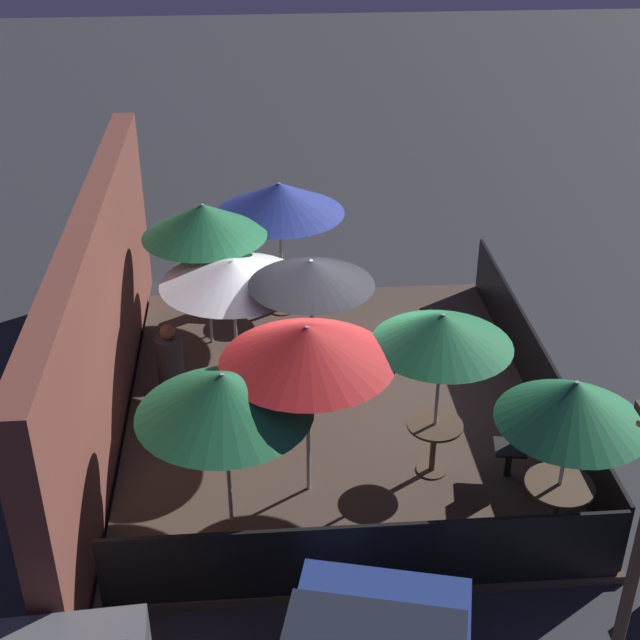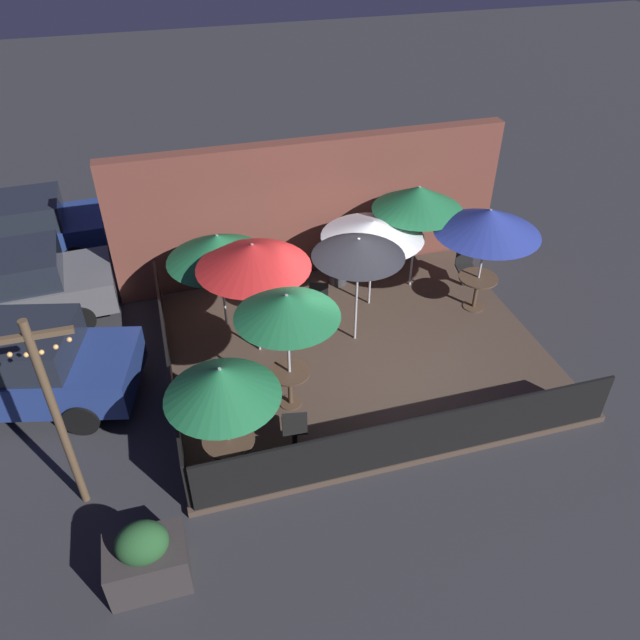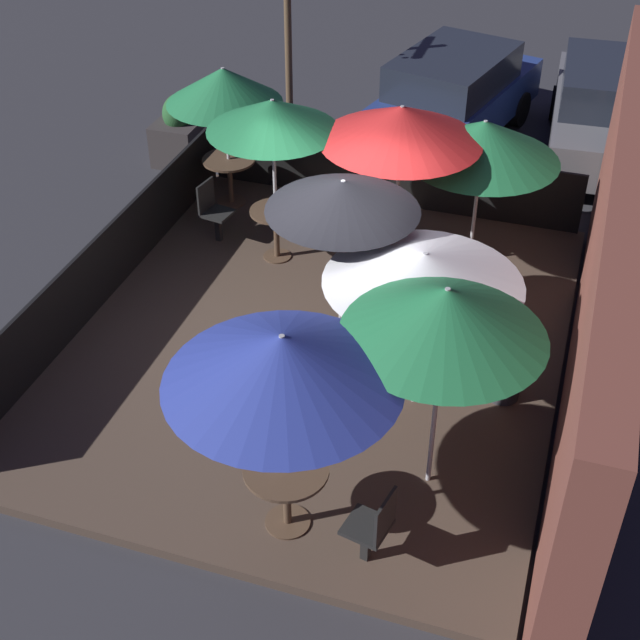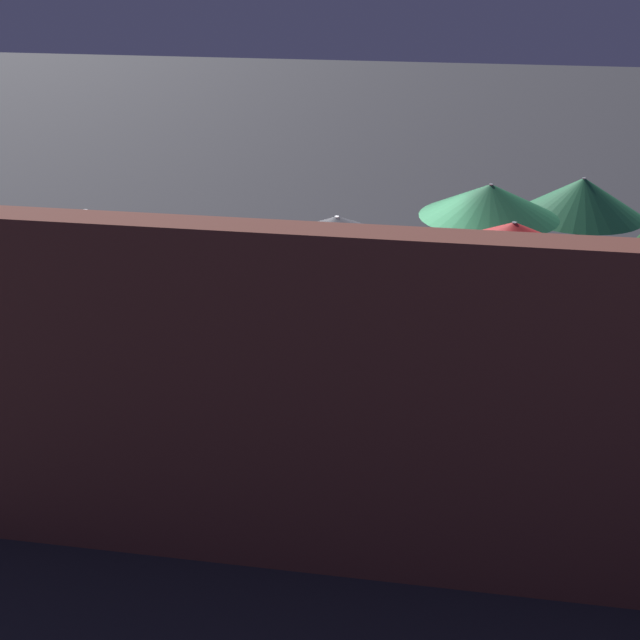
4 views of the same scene
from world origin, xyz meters
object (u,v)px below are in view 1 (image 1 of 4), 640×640
Objects in this scene: dining_table_1 at (434,434)px; patio_umbrella_5 at (232,272)px; patio_chair_0 at (229,282)px; patron_0 at (171,366)px; patio_umbrella_6 at (307,344)px; patio_umbrella_3 at (311,273)px; light_post at (638,557)px; dining_table_0 at (558,494)px; patio_chair_1 at (515,445)px; patio_umbrella_7 at (204,220)px; patio_umbrella_1 at (443,330)px; patio_chair_2 at (262,398)px; patio_umbrella_0 at (574,402)px; dining_table_2 at (282,279)px; patio_umbrella_2 at (280,198)px; patio_umbrella_4 at (223,394)px.

patio_umbrella_5 is at bearing 46.85° from dining_table_1.
patron_0 reaches higher than patio_chair_0.
patio_umbrella_6 is at bearing -66.46° from patio_chair_0.
patio_umbrella_3 is 5.83m from light_post.
patio_chair_1 is (1.09, 0.20, -0.10)m from dining_table_0.
patio_umbrella_3 is 0.95× the size of patio_umbrella_7.
patio_umbrella_3 is 2.39m from patio_umbrella_7.
patio_umbrella_6 is at bearing 97.93° from patio_umbrella_1.
patio_umbrella_6 is (-0.23, 1.65, 0.01)m from patio_umbrella_1.
patron_0 is at bearing 39.62° from light_post.
patio_chair_2 is 0.74× the size of patron_0.
patio_umbrella_6 reaches higher than patio_chair_2.
patio_chair_2 is (-3.60, -0.49, 0.01)m from patio_chair_0.
dining_table_2 is (5.80, 3.02, -1.31)m from patio_umbrella_0.
patio_umbrella_2 is at bearing -19.73° from patio_umbrella_5.
patio_umbrella_3 is (2.97, 2.70, 0.22)m from patio_umbrella_0.
dining_table_0 is 0.89× the size of patio_chair_2.
patio_umbrella_2 is at bearing 152.49° from patron_0.
patio_umbrella_4 is 0.88× the size of patio_umbrella_7.
patio_umbrella_2 is at bearing -9.10° from patio_umbrella_4.
patio_umbrella_5 reaches higher than patron_0.
dining_table_2 is at bearing 1.68° from patio_umbrella_6.
dining_table_1 is (-4.54, -1.79, -1.50)m from patio_umbrella_2.
patio_umbrella_4 reaches higher than patio_umbrella_5.
patio_chair_1 is at bearing -126.99° from patio_umbrella_3.
dining_table_1 reaches higher than dining_table_0.
patio_umbrella_5 reaches higher than patio_chair_2.
light_post is (-8.08, -2.85, 1.24)m from dining_table_2.
dining_table_1 is (1.26, 1.23, -0.00)m from dining_table_0.
patio_umbrella_0 is 6.55m from patio_umbrella_2.
dining_table_1 is at bearing 0.00° from patio_chair_1.
patio_chair_0 is (5.99, 3.93, -0.10)m from dining_table_0.
patio_umbrella_4 is 4.64m from light_post.
patio_umbrella_4 is at bearing 105.58° from patio_umbrella_1.
patio_umbrella_3 is 2.60m from patron_0.
patio_umbrella_4 is (0.53, 3.87, -0.05)m from patio_umbrella_0.
patio_umbrella_5 is 2.57× the size of dining_table_2.
patio_umbrella_6 is at bearing 39.24° from light_post.
patio_umbrella_7 reaches higher than patio_umbrella_4.
patio_umbrella_2 reaches higher than patio_umbrella_4.
dining_table_0 is at bearing -133.99° from patio_umbrella_5.
patio_umbrella_1 is at bearing 44.34° from dining_table_0.
patio_umbrella_1 is at bearing -139.89° from patio_umbrella_7.
dining_table_1 is (-3.54, -2.99, -1.57)m from patio_umbrella_7.
patio_umbrella_3 reaches higher than patio_chair_1.
patio_chair_1 reaches higher than dining_table_2.
patio_umbrella_4 is 1.00× the size of patio_umbrella_5.
patio_umbrella_0 is at bearing -133.99° from patio_umbrella_5.
patio_umbrella_7 reaches higher than patio_umbrella_1.
patio_umbrella_2 reaches higher than patron_0.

